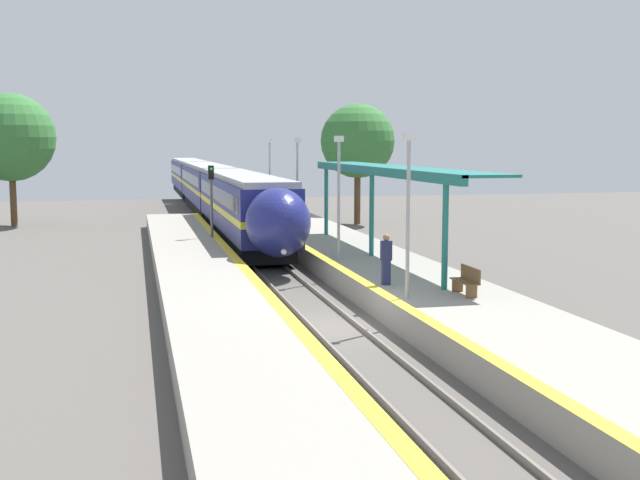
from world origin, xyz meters
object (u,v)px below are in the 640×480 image
(lamppost_mid, at_px, (339,189))
(train, at_px, (209,186))
(lamppost_near, at_px, (408,204))
(platform_bench, at_px, (467,280))
(lamppost_farthest, at_px, (270,174))
(person_waiting, at_px, (386,258))
(lamppost_far, at_px, (297,180))
(railway_signal, at_px, (211,200))

(lamppost_mid, bearing_deg, train, 93.92)
(lamppost_near, relative_size, lamppost_mid, 1.00)
(platform_bench, bearing_deg, lamppost_farthest, 94.49)
(train, relative_size, lamppost_mid, 13.35)
(person_waiting, height_order, lamppost_far, lamppost_far)
(lamppost_far, xyz_separation_m, lamppost_farthest, (0.00, 8.52, 0.00))
(platform_bench, relative_size, person_waiting, 0.85)
(lamppost_mid, xyz_separation_m, lamppost_far, (0.00, 8.52, 0.00))
(railway_signal, bearing_deg, lamppost_mid, -64.87)
(lamppost_far, bearing_deg, lamppost_near, -90.00)
(person_waiting, height_order, railway_signal, railway_signal)
(train, height_order, lamppost_mid, lamppost_mid)
(lamppost_farthest, bearing_deg, railway_signal, -118.90)
(platform_bench, height_order, lamppost_far, lamppost_far)
(lamppost_near, bearing_deg, person_waiting, 88.15)
(train, relative_size, lamppost_far, 13.35)
(platform_bench, bearing_deg, railway_signal, 109.70)
(train, distance_m, railway_signal, 24.30)
(lamppost_mid, bearing_deg, platform_bench, -76.67)
(platform_bench, distance_m, person_waiting, 3.04)
(railway_signal, bearing_deg, lamppost_far, -9.09)
(railway_signal, distance_m, lamppost_near, 18.28)
(lamppost_near, bearing_deg, lamppost_far, 90.00)
(lamppost_far, distance_m, lamppost_farthest, 8.52)
(person_waiting, relative_size, lamppost_near, 0.34)
(lamppost_near, bearing_deg, lamppost_farthest, 90.00)
(platform_bench, distance_m, lamppost_farthest, 25.69)
(railway_signal, xyz_separation_m, lamppost_farthest, (4.32, 7.83, 1.03))
(railway_signal, distance_m, lamppost_farthest, 9.00)
(lamppost_far, height_order, lamppost_farthest, same)
(person_waiting, distance_m, lamppost_farthest, 23.26)
(lamppost_far, bearing_deg, platform_bench, -83.27)
(lamppost_far, relative_size, lamppost_farthest, 1.00)
(lamppost_near, distance_m, lamppost_mid, 8.52)
(person_waiting, relative_size, lamppost_mid, 0.34)
(platform_bench, relative_size, lamppost_near, 0.29)
(lamppost_farthest, bearing_deg, lamppost_near, -90.00)
(platform_bench, bearing_deg, lamppost_near, -178.15)
(person_waiting, distance_m, lamppost_near, 3.12)
(person_waiting, height_order, lamppost_near, lamppost_near)
(lamppost_mid, bearing_deg, lamppost_near, -90.00)
(railway_signal, height_order, lamppost_farthest, lamppost_farthest)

